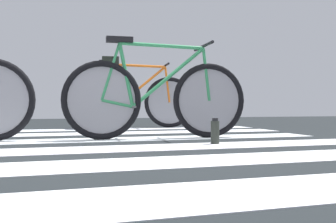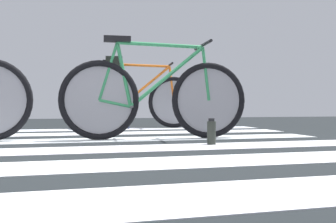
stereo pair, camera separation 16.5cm
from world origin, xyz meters
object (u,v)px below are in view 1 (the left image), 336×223
(bicycle_1_of_3, at_px, (157,97))
(bicycle_3_of_3, at_px, (133,100))
(cyclist_3_of_3, at_px, (111,83))
(water_bottle, at_px, (215,132))

(bicycle_1_of_3, distance_m, bicycle_3_of_3, 1.79)
(bicycle_1_of_3, height_order, bicycle_3_of_3, same)
(cyclist_3_of_3, distance_m, water_bottle, 2.55)
(water_bottle, bearing_deg, bicycle_3_of_3, 93.99)
(cyclist_3_of_3, bearing_deg, bicycle_3_of_3, 0.00)
(bicycle_3_of_3, distance_m, cyclist_3_of_3, 0.39)
(bicycle_3_of_3, xyz_separation_m, cyclist_3_of_3, (-0.31, 0.03, 0.24))
(bicycle_1_of_3, height_order, cyclist_3_of_3, cyclist_3_of_3)
(bicycle_3_of_3, relative_size, water_bottle, 8.29)
(bicycle_3_of_3, bearing_deg, bicycle_1_of_3, -88.24)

